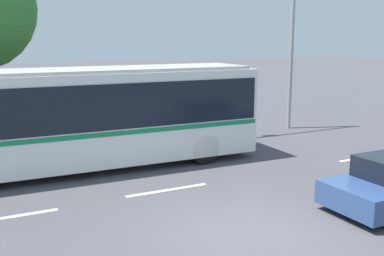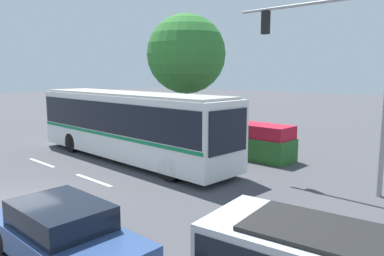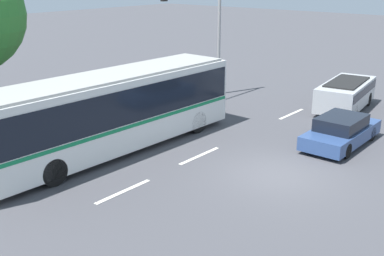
# 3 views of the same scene
# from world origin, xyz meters

# --- Properties ---
(ground_plane) EXTENTS (140.00, 140.00, 0.00)m
(ground_plane) POSITION_xyz_m (0.00, 0.00, 0.00)
(ground_plane) COLOR #444449
(city_bus) EXTENTS (12.22, 2.77, 3.21)m
(city_bus) POSITION_xyz_m (-2.23, 6.47, 1.83)
(city_bus) COLOR silver
(city_bus) RESTS_ON ground
(traffic_light_pole) EXTENTS (5.82, 0.24, 6.99)m
(traffic_light_pole) POSITION_xyz_m (6.88, 8.92, 4.62)
(traffic_light_pole) COLOR gray
(traffic_light_pole) RESTS_ON ground
(flowering_hedge) EXTENTS (6.44, 1.56, 1.70)m
(flowering_hedge) POSITION_xyz_m (0.73, 10.77, 0.83)
(flowering_hedge) COLOR #286028
(flowering_hedge) RESTS_ON ground
(lane_stripe_near) EXTENTS (2.40, 0.16, 0.01)m
(lane_stripe_near) POSITION_xyz_m (-4.57, 3.22, 0.01)
(lane_stripe_near) COLOR silver
(lane_stripe_near) RESTS_ON ground
(lane_stripe_mid) EXTENTS (2.40, 0.16, 0.01)m
(lane_stripe_mid) POSITION_xyz_m (-0.38, 3.32, 0.01)
(lane_stripe_mid) COLOR silver
(lane_stripe_mid) RESTS_ON ground
(lane_stripe_far) EXTENTS (2.40, 0.16, 0.01)m
(lane_stripe_far) POSITION_xyz_m (7.30, 3.38, 0.01)
(lane_stripe_far) COLOR silver
(lane_stripe_far) RESTS_ON ground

